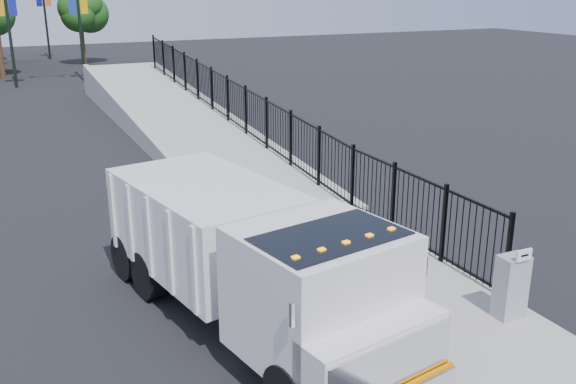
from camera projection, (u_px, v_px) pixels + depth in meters
name	position (u px, v px, depth m)	size (l,w,h in m)	color
ground	(302.00, 297.00, 13.27)	(120.00, 120.00, 0.00)	black
sidewalk	(438.00, 318.00, 12.32)	(3.55, 12.00, 0.12)	#9E998E
curb	(351.00, 340.00, 11.53)	(0.30, 12.00, 0.16)	#ADAAA3
ramp	(182.00, 131.00, 27.88)	(3.95, 24.00, 1.70)	#9E998E
iron_fence	(246.00, 126.00, 24.74)	(0.10, 28.00, 1.80)	black
truck	(252.00, 256.00, 11.60)	(3.81, 8.01, 2.63)	black
worker	(385.00, 276.00, 12.01)	(0.61, 0.40, 1.67)	maroon
utility_cabinet	(511.00, 287.00, 12.07)	(0.55, 0.40, 1.25)	gray
arrow_sign	(524.00, 255.00, 11.65)	(0.35, 0.04, 0.22)	white
debris	(373.00, 315.00, 12.24)	(0.29, 0.29, 0.07)	silver
light_pole_0	(13.00, 14.00, 38.10)	(3.78, 0.22, 8.00)	black
light_pole_1	(74.00, 12.00, 40.05)	(3.78, 0.22, 8.00)	black
light_pole_3	(40.00, 5.00, 52.24)	(3.78, 0.22, 8.00)	black
tree_1	(79.00, 12.00, 48.87)	(2.70, 2.70, 5.35)	#382314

